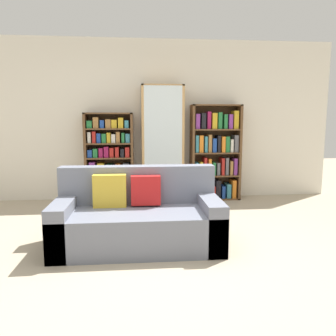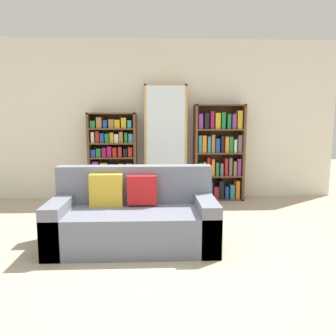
{
  "view_description": "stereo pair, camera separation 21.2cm",
  "coord_description": "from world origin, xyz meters",
  "px_view_note": "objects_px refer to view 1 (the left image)",
  "views": [
    {
      "loc": [
        -0.24,
        -3.08,
        1.36
      ],
      "look_at": [
        0.16,
        1.35,
        0.7
      ],
      "focal_mm": 35.0,
      "sensor_mm": 36.0,
      "label": 1
    },
    {
      "loc": [
        -0.03,
        -3.1,
        1.36
      ],
      "look_at": [
        0.16,
        1.35,
        0.7
      ],
      "focal_mm": 35.0,
      "sensor_mm": 36.0,
      "label": 2
    }
  ],
  "objects_px": {
    "bookshelf_left": "(110,159)",
    "bookshelf_right": "(215,154)",
    "display_cabinet": "(162,144)",
    "couch": "(138,219)",
    "wine_bottle": "(199,199)"
  },
  "relations": [
    {
      "from": "bookshelf_left",
      "to": "bookshelf_right",
      "type": "distance_m",
      "value": 1.79
    },
    {
      "from": "display_cabinet",
      "to": "bookshelf_right",
      "type": "height_order",
      "value": "display_cabinet"
    },
    {
      "from": "bookshelf_left",
      "to": "display_cabinet",
      "type": "height_order",
      "value": "display_cabinet"
    },
    {
      "from": "couch",
      "to": "wine_bottle",
      "type": "height_order",
      "value": "couch"
    },
    {
      "from": "bookshelf_left",
      "to": "bookshelf_right",
      "type": "xyz_separation_m",
      "value": [
        1.79,
        0.0,
        0.06
      ]
    },
    {
      "from": "couch",
      "to": "wine_bottle",
      "type": "distance_m",
      "value": 1.73
    },
    {
      "from": "bookshelf_right",
      "to": "wine_bottle",
      "type": "relative_size",
      "value": 4.5
    },
    {
      "from": "bookshelf_left",
      "to": "display_cabinet",
      "type": "xyz_separation_m",
      "value": [
        0.88,
        -0.02,
        0.24
      ]
    },
    {
      "from": "bookshelf_left",
      "to": "bookshelf_right",
      "type": "relative_size",
      "value": 0.91
    },
    {
      "from": "display_cabinet",
      "to": "wine_bottle",
      "type": "height_order",
      "value": "display_cabinet"
    },
    {
      "from": "wine_bottle",
      "to": "bookshelf_right",
      "type": "bearing_deg",
      "value": 57.56
    },
    {
      "from": "couch",
      "to": "bookshelf_left",
      "type": "relative_size",
      "value": 1.19
    },
    {
      "from": "bookshelf_right",
      "to": "wine_bottle",
      "type": "height_order",
      "value": "bookshelf_right"
    },
    {
      "from": "couch",
      "to": "wine_bottle",
      "type": "relative_size",
      "value": 4.9
    },
    {
      "from": "display_cabinet",
      "to": "bookshelf_left",
      "type": "bearing_deg",
      "value": 178.93
    }
  ]
}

